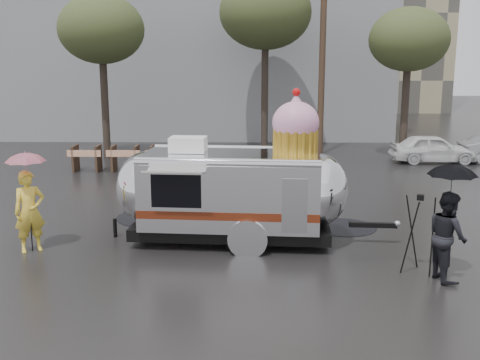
{
  "coord_description": "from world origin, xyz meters",
  "views": [
    {
      "loc": [
        -0.84,
        -11.43,
        4.17
      ],
      "look_at": [
        -0.99,
        1.37,
        1.47
      ],
      "focal_mm": 42.0,
      "sensor_mm": 36.0,
      "label": 1
    }
  ],
  "objects_px": {
    "person_right": "(447,236)",
    "airstream_trailer": "(235,188)",
    "tripod": "(419,225)",
    "person_left": "(30,211)"
  },
  "relations": [
    {
      "from": "airstream_trailer",
      "to": "person_right",
      "type": "bearing_deg",
      "value": -25.59
    },
    {
      "from": "person_left",
      "to": "person_right",
      "type": "bearing_deg",
      "value": -43.36
    },
    {
      "from": "airstream_trailer",
      "to": "person_right",
      "type": "xyz_separation_m",
      "value": [
        4.15,
        -2.39,
        -0.41
      ]
    },
    {
      "from": "person_right",
      "to": "airstream_trailer",
      "type": "bearing_deg",
      "value": 51.41
    },
    {
      "from": "person_left",
      "to": "person_right",
      "type": "distance_m",
      "value": 8.84
    },
    {
      "from": "airstream_trailer",
      "to": "tripod",
      "type": "relative_size",
      "value": 4.19
    },
    {
      "from": "person_left",
      "to": "tripod",
      "type": "height_order",
      "value": "person_left"
    },
    {
      "from": "person_left",
      "to": "person_right",
      "type": "xyz_separation_m",
      "value": [
        8.7,
        -1.57,
        -0.04
      ]
    },
    {
      "from": "airstream_trailer",
      "to": "person_left",
      "type": "height_order",
      "value": "airstream_trailer"
    },
    {
      "from": "airstream_trailer",
      "to": "person_right",
      "type": "relative_size",
      "value": 3.87
    }
  ]
}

